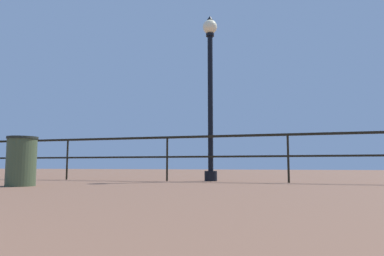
% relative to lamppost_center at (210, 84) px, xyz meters
% --- Properties ---
extents(pier_railing, '(23.23, 0.05, 0.98)m').
position_rel_lamppost_center_xyz_m(pier_railing, '(0.37, -0.28, -1.44)').
color(pier_railing, black).
rests_on(pier_railing, ground_plane).
extents(lamppost_center, '(0.33, 0.33, 3.76)m').
position_rel_lamppost_center_xyz_m(lamppost_center, '(0.00, 0.00, 0.00)').
color(lamppost_center, black).
rests_on(lamppost_center, ground_plane).
extents(trash_bin, '(0.50, 0.50, 0.82)m').
position_rel_lamppost_center_xyz_m(trash_bin, '(-2.58, -2.74, -1.76)').
color(trash_bin, '#3D4B30').
rests_on(trash_bin, ground_plane).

